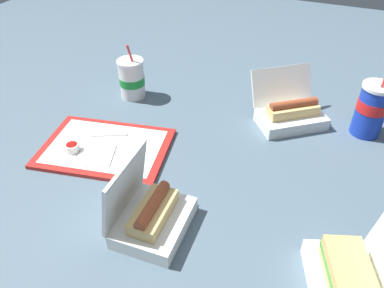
{
  "coord_description": "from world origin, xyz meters",
  "views": [
    {
      "loc": [
        0.33,
        -0.8,
        0.7
      ],
      "look_at": [
        0.0,
        -0.03,
        0.05
      ],
      "focal_mm": 35.0,
      "sensor_mm": 36.0,
      "label": 1
    }
  ],
  "objects_px": {
    "food_tray": "(105,148)",
    "ketchup_cup": "(72,147)",
    "plastic_fork": "(109,135)",
    "clamshell_sandwich_corner": "(349,277)",
    "clamshell_hotdog_center": "(290,113)",
    "clamshell_hotdog_left": "(150,215)",
    "soda_cup_front": "(372,109)",
    "soda_cup_corner": "(132,79)"
  },
  "relations": [
    {
      "from": "clamshell_hotdog_center",
      "to": "ketchup_cup",
      "type": "bearing_deg",
      "value": -142.91
    },
    {
      "from": "food_tray",
      "to": "soda_cup_corner",
      "type": "height_order",
      "value": "soda_cup_corner"
    },
    {
      "from": "soda_cup_corner",
      "to": "clamshell_hotdog_center",
      "type": "bearing_deg",
      "value": 5.06
    },
    {
      "from": "clamshell_hotdog_left",
      "to": "soda_cup_front",
      "type": "height_order",
      "value": "soda_cup_front"
    },
    {
      "from": "clamshell_sandwich_corner",
      "to": "plastic_fork",
      "type": "bearing_deg",
      "value": 161.02
    },
    {
      "from": "soda_cup_front",
      "to": "soda_cup_corner",
      "type": "relative_size",
      "value": 1.15
    },
    {
      "from": "plastic_fork",
      "to": "clamshell_hotdog_left",
      "type": "relative_size",
      "value": 0.58
    },
    {
      "from": "clamshell_hotdog_center",
      "to": "clamshell_hotdog_left",
      "type": "height_order",
      "value": "clamshell_hotdog_left"
    },
    {
      "from": "food_tray",
      "to": "clamshell_hotdog_center",
      "type": "bearing_deg",
      "value": 36.98
    },
    {
      "from": "clamshell_hotdog_left",
      "to": "soda_cup_corner",
      "type": "relative_size",
      "value": 0.95
    },
    {
      "from": "food_tray",
      "to": "clamshell_sandwich_corner",
      "type": "height_order",
      "value": "clamshell_sandwich_corner"
    },
    {
      "from": "ketchup_cup",
      "to": "clamshell_hotdog_left",
      "type": "bearing_deg",
      "value": -23.94
    },
    {
      "from": "clamshell_hotdog_center",
      "to": "plastic_fork",
      "type": "bearing_deg",
      "value": -148.13
    },
    {
      "from": "clamshell_hotdog_left",
      "to": "soda_cup_front",
      "type": "bearing_deg",
      "value": 53.96
    },
    {
      "from": "ketchup_cup",
      "to": "plastic_fork",
      "type": "bearing_deg",
      "value": 63.08
    },
    {
      "from": "soda_cup_front",
      "to": "soda_cup_corner",
      "type": "distance_m",
      "value": 0.79
    },
    {
      "from": "ketchup_cup",
      "to": "soda_cup_front",
      "type": "xyz_separation_m",
      "value": [
        0.78,
        0.45,
        0.06
      ]
    },
    {
      "from": "clamshell_hotdog_left",
      "to": "soda_cup_front",
      "type": "xyz_separation_m",
      "value": [
        0.44,
        0.6,
        0.05
      ]
    },
    {
      "from": "clamshell_hotdog_center",
      "to": "soda_cup_corner",
      "type": "distance_m",
      "value": 0.56
    },
    {
      "from": "clamshell_hotdog_center",
      "to": "clamshell_sandwich_corner",
      "type": "height_order",
      "value": "clamshell_sandwich_corner"
    },
    {
      "from": "food_tray",
      "to": "soda_cup_front",
      "type": "height_order",
      "value": "soda_cup_front"
    },
    {
      "from": "food_tray",
      "to": "ketchup_cup",
      "type": "xyz_separation_m",
      "value": [
        -0.07,
        -0.06,
        0.02
      ]
    },
    {
      "from": "plastic_fork",
      "to": "soda_cup_front",
      "type": "height_order",
      "value": "soda_cup_front"
    },
    {
      "from": "soda_cup_front",
      "to": "clamshell_sandwich_corner",
      "type": "bearing_deg",
      "value": -90.4
    },
    {
      "from": "plastic_fork",
      "to": "clamshell_hotdog_center",
      "type": "xyz_separation_m",
      "value": [
        0.49,
        0.31,
        0.02
      ]
    },
    {
      "from": "food_tray",
      "to": "plastic_fork",
      "type": "relative_size",
      "value": 3.76
    },
    {
      "from": "clamshell_hotdog_left",
      "to": "soda_cup_corner",
      "type": "xyz_separation_m",
      "value": [
        -0.35,
        0.51,
        0.03
      ]
    },
    {
      "from": "ketchup_cup",
      "to": "clamshell_hotdog_center",
      "type": "relative_size",
      "value": 0.14
    },
    {
      "from": "food_tray",
      "to": "clamshell_hotdog_center",
      "type": "height_order",
      "value": "clamshell_hotdog_center"
    },
    {
      "from": "plastic_fork",
      "to": "clamshell_sandwich_corner",
      "type": "bearing_deg",
      "value": -44.89
    },
    {
      "from": "food_tray",
      "to": "clamshell_hotdog_left",
      "type": "xyz_separation_m",
      "value": [
        0.27,
        -0.21,
        0.04
      ]
    },
    {
      "from": "clamshell_hotdog_center",
      "to": "soda_cup_corner",
      "type": "bearing_deg",
      "value": -174.94
    },
    {
      "from": "clamshell_sandwich_corner",
      "to": "clamshell_hotdog_left",
      "type": "xyz_separation_m",
      "value": [
        -0.43,
        -0.01,
        -0.0
      ]
    },
    {
      "from": "clamshell_hotdog_left",
      "to": "soda_cup_corner",
      "type": "height_order",
      "value": "soda_cup_corner"
    },
    {
      "from": "clamshell_sandwich_corner",
      "to": "food_tray",
      "type": "bearing_deg",
      "value": 164.33
    },
    {
      "from": "ketchup_cup",
      "to": "soda_cup_corner",
      "type": "relative_size",
      "value": 0.2
    },
    {
      "from": "ketchup_cup",
      "to": "soda_cup_front",
      "type": "bearing_deg",
      "value": 30.22
    },
    {
      "from": "plastic_fork",
      "to": "soda_cup_corner",
      "type": "relative_size",
      "value": 0.55
    },
    {
      "from": "clamshell_hotdog_center",
      "to": "clamshell_sandwich_corner",
      "type": "distance_m",
      "value": 0.6
    },
    {
      "from": "plastic_fork",
      "to": "clamshell_sandwich_corner",
      "type": "relative_size",
      "value": 0.49
    },
    {
      "from": "food_tray",
      "to": "soda_cup_corner",
      "type": "distance_m",
      "value": 0.32
    },
    {
      "from": "clamshell_sandwich_corner",
      "to": "soda_cup_front",
      "type": "height_order",
      "value": "soda_cup_front"
    }
  ]
}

